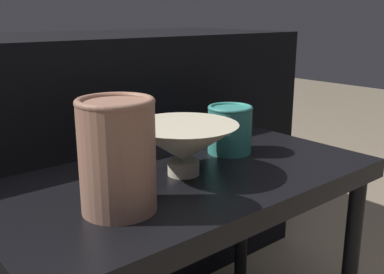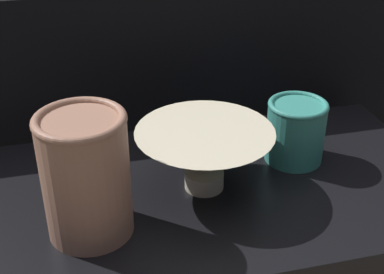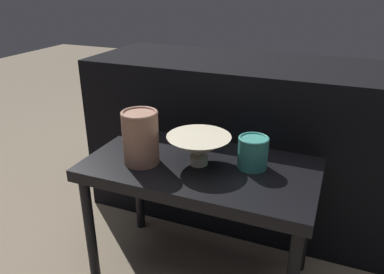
{
  "view_description": "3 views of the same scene",
  "coord_description": "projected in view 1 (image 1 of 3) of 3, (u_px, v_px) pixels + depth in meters",
  "views": [
    {
      "loc": [
        -0.52,
        -0.63,
        0.76
      ],
      "look_at": [
        0.03,
        0.02,
        0.53
      ],
      "focal_mm": 42.0,
      "sensor_mm": 36.0,
      "label": 1
    },
    {
      "loc": [
        -0.19,
        -0.66,
        0.95
      ],
      "look_at": [
        -0.03,
        -0.01,
        0.56
      ],
      "focal_mm": 50.0,
      "sensor_mm": 36.0,
      "label": 2
    },
    {
      "loc": [
        0.39,
        -1.03,
        1.03
      ],
      "look_at": [
        -0.04,
        0.02,
        0.54
      ],
      "focal_mm": 35.0,
      "sensor_mm": 36.0,
      "label": 3
    }
  ],
  "objects": [
    {
      "name": "couch_backdrop",
      "position": [
        74.0,
        163.0,
        1.26
      ],
      "size": [
        1.31,
        0.5,
        0.71
      ],
      "color": "black",
      "rests_on": "ground_plane"
    },
    {
      "name": "vase_textured_left",
      "position": [
        117.0,
        154.0,
        0.69
      ],
      "size": [
        0.12,
        0.12,
        0.18
      ],
      "color": "#996B56",
      "rests_on": "table"
    },
    {
      "name": "table",
      "position": [
        186.0,
        199.0,
        0.88
      ],
      "size": [
        0.76,
        0.41,
        0.46
      ],
      "color": "black",
      "rests_on": "ground_plane"
    },
    {
      "name": "vase_colorful_right",
      "position": [
        230.0,
        128.0,
        0.99
      ],
      "size": [
        0.1,
        0.1,
        0.11
      ],
      "color": "teal",
      "rests_on": "table"
    },
    {
      "name": "bowl",
      "position": [
        184.0,
        144.0,
        0.85
      ],
      "size": [
        0.21,
        0.21,
        0.1
      ],
      "color": "beige",
      "rests_on": "table"
    }
  ]
}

